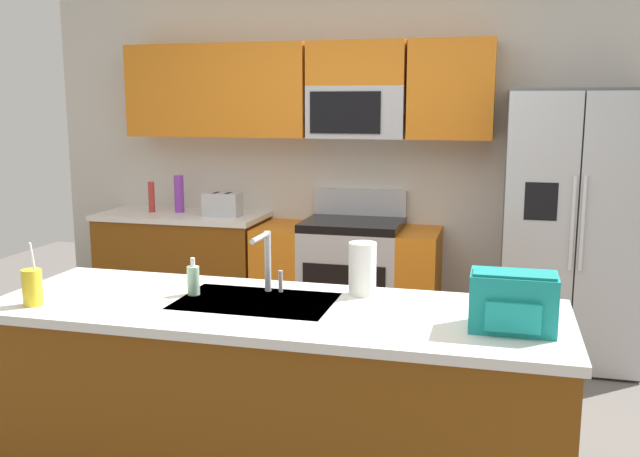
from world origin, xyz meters
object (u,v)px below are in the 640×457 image
object	(u,v)px
toaster	(222,204)
paper_towel_roll	(362,269)
refrigerator	(571,228)
bottle_purple	(179,194)
range_oven	(347,280)
pepper_mill	(152,197)
drink_cup_yellow	(32,287)
sink_faucet	(267,257)
soap_dispenser	(193,280)
backpack	(513,300)

from	to	relation	value
toaster	paper_towel_roll	size ratio (longest dim) A/B	1.17
refrigerator	bottle_purple	world-z (taller)	refrigerator
range_oven	pepper_mill	size ratio (longest dim) A/B	5.62
drink_cup_yellow	paper_towel_roll	xyz separation A→B (m)	(1.33, 0.52, 0.04)
refrigerator	pepper_mill	distance (m)	3.17
bottle_purple	paper_towel_roll	xyz separation A→B (m)	(1.89, -2.04, -0.03)
pepper_mill	bottle_purple	bearing A→B (deg)	14.10
bottle_purple	sink_faucet	world-z (taller)	bottle_purple
refrigerator	drink_cup_yellow	bearing A→B (deg)	-134.49
range_oven	bottle_purple	bearing A→B (deg)	177.89
toaster	sink_faucet	xyz separation A→B (m)	(1.05, -2.01, 0.08)
sink_faucet	soap_dispenser	bearing A→B (deg)	-159.81
toaster	pepper_mill	xyz separation A→B (m)	(-0.63, 0.05, 0.03)
soap_dispenser	paper_towel_roll	world-z (taller)	paper_towel_roll
soap_dispenser	backpack	xyz separation A→B (m)	(1.39, -0.16, 0.05)
paper_towel_roll	backpack	size ratio (longest dim) A/B	0.75
bottle_purple	toaster	bearing A→B (deg)	-14.15
bottle_purple	backpack	size ratio (longest dim) A/B	0.91
bottle_purple	backpack	world-z (taller)	bottle_purple
bottle_purple	soap_dispenser	bearing A→B (deg)	-62.72
refrigerator	bottle_purple	xyz separation A→B (m)	(-2.95, 0.12, 0.12)
pepper_mill	backpack	world-z (taller)	pepper_mill
refrigerator	bottle_purple	bearing A→B (deg)	177.61
toaster	bottle_purple	world-z (taller)	bottle_purple
drink_cup_yellow	paper_towel_roll	bearing A→B (deg)	21.31
pepper_mill	soap_dispenser	distance (m)	2.57
soap_dispenser	backpack	size ratio (longest dim) A/B	0.53
range_oven	soap_dispenser	size ratio (longest dim) A/B	8.00
range_oven	refrigerator	distance (m)	1.64
range_oven	refrigerator	world-z (taller)	refrigerator
pepper_mill	sink_faucet	bearing A→B (deg)	-50.87
backpack	refrigerator	bearing A→B (deg)	79.71
backpack	toaster	bearing A→B (deg)	132.94
sink_faucet	drink_cup_yellow	world-z (taller)	sink_faucet
toaster	backpack	distance (m)	3.12
pepper_mill	drink_cup_yellow	bearing A→B (deg)	-72.91
bottle_purple	pepper_mill	bearing A→B (deg)	-165.90
sink_faucet	toaster	bearing A→B (deg)	117.59
bottle_purple	backpack	xyz separation A→B (m)	(2.54, -2.39, -0.03)
soap_dispenser	bottle_purple	bearing A→B (deg)	117.28
paper_towel_roll	pepper_mill	bearing A→B (deg)	136.64
refrigerator	toaster	xyz separation A→B (m)	(-2.54, 0.02, 0.07)
range_oven	pepper_mill	world-z (taller)	pepper_mill
refrigerator	paper_towel_roll	distance (m)	2.19
toaster	backpack	world-z (taller)	backpack
bottle_purple	soap_dispenser	distance (m)	2.51
range_oven	toaster	distance (m)	1.12
sink_faucet	backpack	world-z (taller)	sink_faucet
pepper_mill	sink_faucet	xyz separation A→B (m)	(1.68, -2.06, 0.05)
pepper_mill	paper_towel_roll	world-z (taller)	pepper_mill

